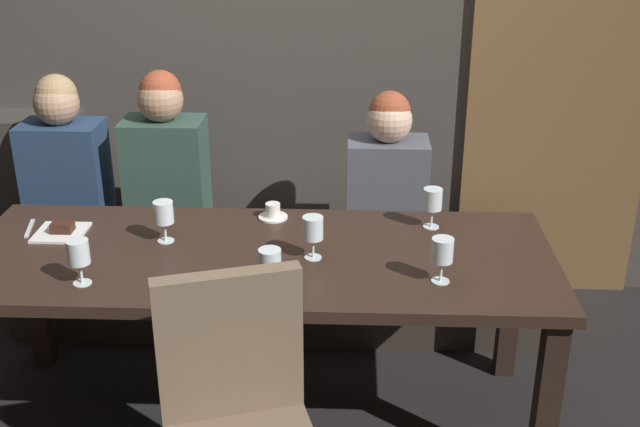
# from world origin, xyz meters

# --- Properties ---
(ground) EXTENTS (9.00, 9.00, 0.00)m
(ground) POSITION_xyz_m (0.00, 0.00, 0.00)
(ground) COLOR black
(arched_door) EXTENTS (0.90, 0.05, 2.55)m
(arched_door) POSITION_xyz_m (1.35, 1.15, 1.36)
(arched_door) COLOR brown
(arched_door) RESTS_ON ground
(dining_table) EXTENTS (2.20, 0.84, 0.74)m
(dining_table) POSITION_xyz_m (0.00, 0.00, 0.65)
(dining_table) COLOR black
(dining_table) RESTS_ON ground
(banquette_bench) EXTENTS (2.50, 0.44, 0.45)m
(banquette_bench) POSITION_xyz_m (0.00, 0.70, 0.23)
(banquette_bench) COLOR #312A23
(banquette_bench) RESTS_ON ground
(chair_near_side) EXTENTS (0.55, 0.55, 0.98)m
(chair_near_side) POSITION_xyz_m (0.02, -0.72, 0.56)
(chair_near_side) COLOR #302119
(chair_near_side) RESTS_ON ground
(diner_redhead) EXTENTS (0.36, 0.24, 0.78)m
(diner_redhead) POSITION_xyz_m (-0.96, 0.71, 0.82)
(diner_redhead) COLOR navy
(diner_redhead) RESTS_ON banquette_bench
(diner_bearded) EXTENTS (0.36, 0.24, 0.81)m
(diner_bearded) POSITION_xyz_m (-0.50, 0.70, 0.83)
(diner_bearded) COLOR #2D473D
(diner_bearded) RESTS_ON banquette_bench
(diner_far_end) EXTENTS (0.36, 0.24, 0.72)m
(diner_far_end) POSITION_xyz_m (0.50, 0.70, 0.79)
(diner_far_end) COLOR #4C515B
(diner_far_end) RESTS_ON banquette_bench
(wine_glass_far_left) EXTENTS (0.08, 0.08, 0.16)m
(wine_glass_far_left) POSITION_xyz_m (0.65, -0.20, 0.86)
(wine_glass_far_left) COLOR silver
(wine_glass_far_left) RESTS_ON dining_table
(wine_glass_end_left) EXTENTS (0.08, 0.08, 0.16)m
(wine_glass_end_left) POSITION_xyz_m (0.21, -0.03, 0.85)
(wine_glass_end_left) COLOR silver
(wine_glass_end_left) RESTS_ON dining_table
(wine_glass_near_right) EXTENTS (0.08, 0.08, 0.16)m
(wine_glass_near_right) POSITION_xyz_m (0.08, -0.31, 0.86)
(wine_glass_near_right) COLOR silver
(wine_glass_near_right) RESTS_ON dining_table
(wine_glass_center_front) EXTENTS (0.08, 0.08, 0.16)m
(wine_glass_center_front) POSITION_xyz_m (0.66, 0.26, 0.85)
(wine_glass_center_front) COLOR silver
(wine_glass_center_front) RESTS_ON dining_table
(wine_glass_far_right) EXTENTS (0.08, 0.08, 0.16)m
(wine_glass_far_right) POSITION_xyz_m (-0.58, -0.26, 0.85)
(wine_glass_far_right) COLOR silver
(wine_glass_far_right) RESTS_ON dining_table
(wine_glass_end_right) EXTENTS (0.08, 0.08, 0.16)m
(wine_glass_end_right) POSITION_xyz_m (-0.37, 0.09, 0.85)
(wine_glass_end_right) COLOR silver
(wine_glass_end_right) RESTS_ON dining_table
(espresso_cup) EXTENTS (0.12, 0.12, 0.06)m
(espresso_cup) POSITION_xyz_m (0.02, 0.32, 0.77)
(espresso_cup) COLOR white
(espresso_cup) RESTS_ON dining_table
(dessert_plate) EXTENTS (0.19, 0.19, 0.05)m
(dessert_plate) POSITION_xyz_m (-0.79, 0.14, 0.75)
(dessert_plate) COLOR white
(dessert_plate) RESTS_ON dining_table
(fork_on_table) EXTENTS (0.05, 0.17, 0.01)m
(fork_on_table) POSITION_xyz_m (-0.93, 0.18, 0.74)
(fork_on_table) COLOR silver
(fork_on_table) RESTS_ON dining_table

